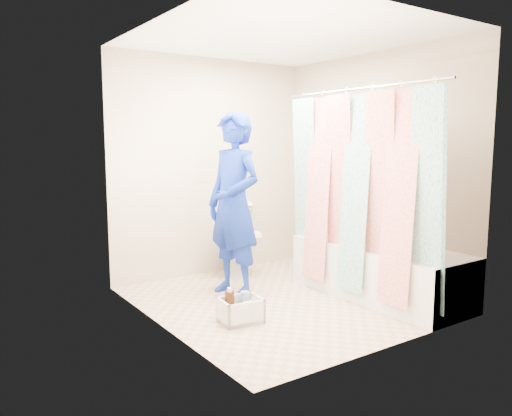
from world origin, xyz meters
TOP-DOWN VIEW (x-y plane):
  - floor at (0.00, 0.00)m, footprint 2.60×2.60m
  - ceiling at (0.00, 0.00)m, footprint 2.40×2.60m
  - wall_back at (0.00, 1.30)m, footprint 2.40×0.02m
  - wall_front at (0.00, -1.30)m, footprint 2.40×0.02m
  - wall_left at (-1.20, 0.00)m, footprint 0.02×2.60m
  - wall_right at (1.20, 0.00)m, footprint 0.02×2.60m
  - bathtub at (0.85, -0.43)m, footprint 0.70×1.75m
  - curtain_rod at (0.52, -0.43)m, footprint 0.02×1.90m
  - shower_curtain at (0.52, -0.43)m, footprint 0.06×1.75m
  - toilet at (0.19, 1.08)m, footprint 0.73×0.89m
  - tank_lid at (0.14, 0.96)m, footprint 0.53×0.39m
  - tank_internals at (0.23, 1.29)m, footprint 0.18×0.11m
  - plumber at (-0.25, 0.44)m, footprint 0.53×0.71m
  - cleaning_caddy at (-0.61, -0.26)m, footprint 0.37×0.31m

SIDE VIEW (x-z plane):
  - floor at x=0.00m, z-range 0.00..0.00m
  - cleaning_caddy at x=-0.61m, z-range -0.03..0.22m
  - bathtub at x=0.85m, z-range 0.02..0.52m
  - toilet at x=0.19m, z-range 0.00..0.79m
  - tank_lid at x=0.14m, z-range 0.45..0.48m
  - tank_internals at x=0.23m, z-range 0.65..0.91m
  - plumber at x=-0.25m, z-range 0.00..1.77m
  - shower_curtain at x=0.52m, z-range 0.12..1.92m
  - wall_back at x=0.00m, z-range 0.00..2.40m
  - wall_front at x=0.00m, z-range 0.00..2.40m
  - wall_left at x=-1.20m, z-range 0.00..2.40m
  - wall_right at x=1.20m, z-range 0.00..2.40m
  - curtain_rod at x=0.52m, z-range 1.94..1.96m
  - ceiling at x=0.00m, z-range 2.39..2.41m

